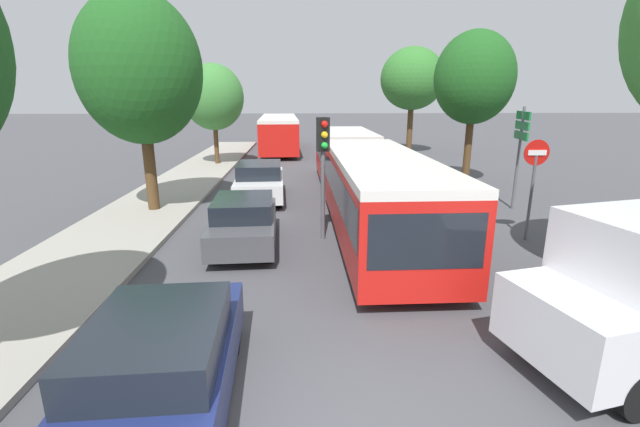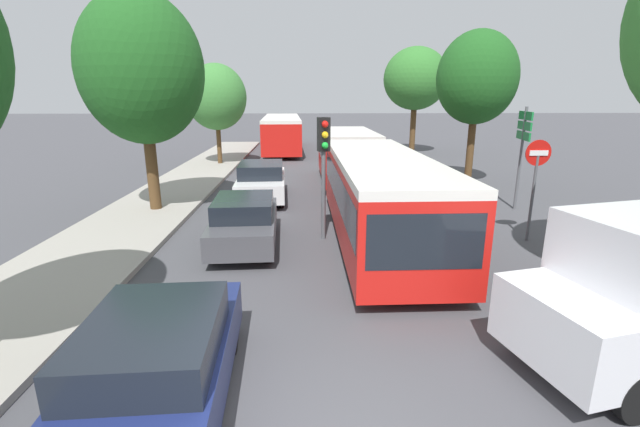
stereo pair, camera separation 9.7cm
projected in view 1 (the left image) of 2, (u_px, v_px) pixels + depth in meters
kerb_strip_left at (175, 190)px, 18.26m from camera, size 3.20×38.39×0.14m
articulated_bus at (361, 171)px, 15.21m from camera, size 2.59×16.09×2.39m
city_bus_rear at (279, 131)px, 31.74m from camera, size 3.05×11.63×2.48m
queued_car_navy at (161, 366)px, 5.31m from camera, size 1.86×4.04×1.38m
queued_car_graphite at (244, 221)px, 11.50m from camera, size 1.82×3.95×1.35m
queued_car_white at (260, 181)px, 16.68m from camera, size 1.97×4.27×1.46m
traffic_light at (323, 151)px, 11.57m from camera, size 0.36×0.39×3.40m
no_entry_sign at (534, 174)px, 11.68m from camera, size 0.70×0.08×2.82m
direction_sign_post at (521, 137)px, 14.84m from camera, size 0.31×1.39×3.60m
tree_left_mid at (139, 73)px, 13.79m from camera, size 3.95×3.95×7.18m
tree_left_far at (213, 97)px, 24.09m from camera, size 3.40×3.40×5.73m
tree_right_mid at (473, 81)px, 18.58m from camera, size 3.42×3.42×6.69m
tree_right_far at (411, 80)px, 29.28m from camera, size 4.35×4.35×7.19m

